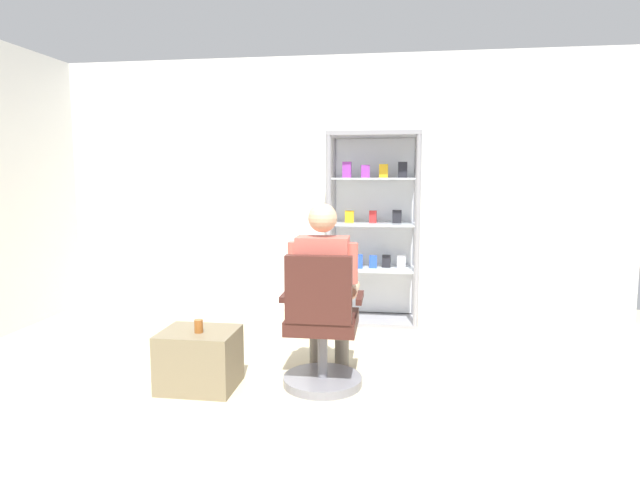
% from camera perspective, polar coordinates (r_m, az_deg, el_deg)
% --- Properties ---
extents(ground_plane, '(7.20, 7.20, 0.00)m').
position_cam_1_polar(ground_plane, '(2.97, -5.23, -22.77)').
color(ground_plane, '#C6B793').
extents(back_wall, '(6.00, 0.10, 2.70)m').
position_cam_1_polar(back_wall, '(5.54, 1.84, 5.69)').
color(back_wall, silver).
rests_on(back_wall, ground).
extents(display_cabinet_main, '(0.90, 0.45, 1.90)m').
position_cam_1_polar(display_cabinet_main, '(5.30, 5.84, 1.41)').
color(display_cabinet_main, gray).
rests_on(display_cabinet_main, ground).
extents(office_chair, '(0.56, 0.56, 0.96)m').
position_cam_1_polar(office_chair, '(3.68, 0.17, -10.11)').
color(office_chair, slate).
rests_on(office_chair, ground).
extents(seated_shopkeeper, '(0.49, 0.57, 1.29)m').
position_cam_1_polar(seated_shopkeeper, '(3.75, 0.50, -4.73)').
color(seated_shopkeeper, slate).
rests_on(seated_shopkeeper, ground).
extents(storage_crate, '(0.52, 0.42, 0.41)m').
position_cam_1_polar(storage_crate, '(3.84, -13.00, -12.53)').
color(storage_crate, '#72664C').
rests_on(storage_crate, ground).
extents(tea_glass, '(0.06, 0.06, 0.09)m').
position_cam_1_polar(tea_glass, '(3.72, -13.08, -9.12)').
color(tea_glass, brown).
rests_on(tea_glass, storage_crate).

